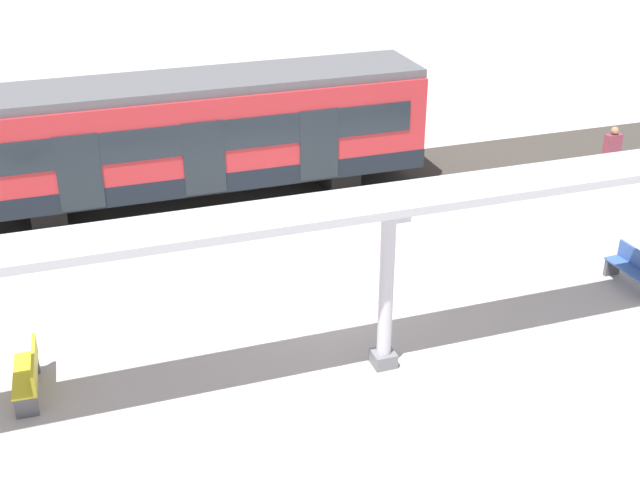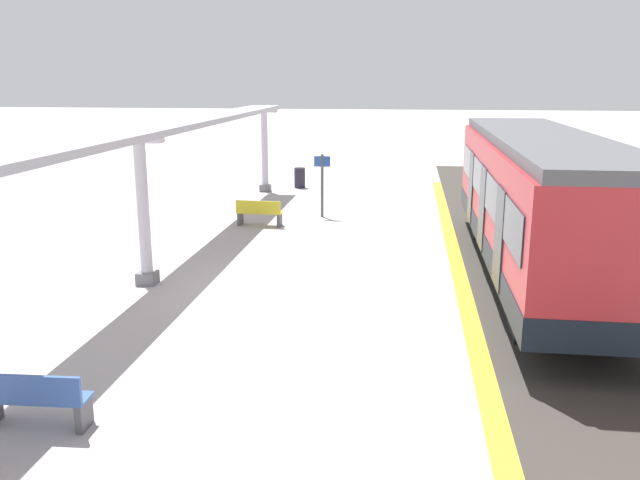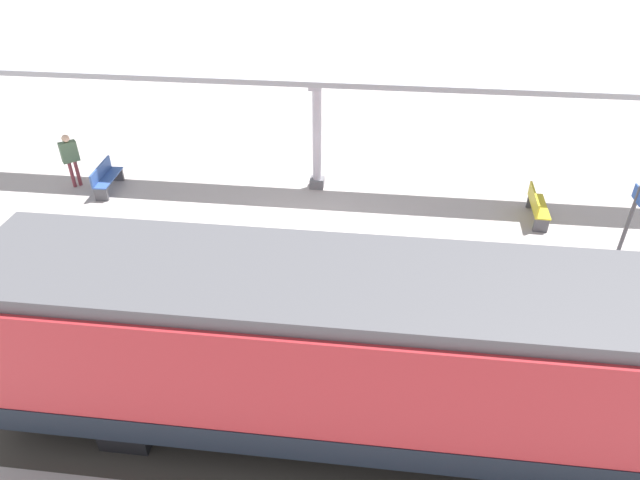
{
  "view_description": "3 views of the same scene",
  "coord_description": "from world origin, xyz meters",
  "px_view_note": "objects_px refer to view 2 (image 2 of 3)",
  "views": [
    {
      "loc": [
        15.94,
        -5.34,
        9.55
      ],
      "look_at": [
        0.86,
        -0.26,
        1.52
      ],
      "focal_mm": 46.51,
      "sensor_mm": 36.0,
      "label": 1
    },
    {
      "loc": [
        -2.48,
        14.58,
        4.79
      ],
      "look_at": [
        -0.58,
        0.26,
        1.24
      ],
      "focal_mm": 37.39,
      "sensor_mm": 36.0,
      "label": 2
    },
    {
      "loc": [
        -12.51,
        -1.86,
        8.72
      ],
      "look_at": [
        -1.79,
        -0.59,
        1.53
      ],
      "focal_mm": 31.78,
      "sensor_mm": 36.0,
      "label": 3
    }
  ],
  "objects_px": {
    "bench_mid_platform": "(259,213)",
    "platform_info_sign": "(322,179)",
    "canopy_pillar_nearest": "(265,150)",
    "train_near_carriage": "(538,203)",
    "bench_near_end": "(34,400)",
    "canopy_pillar_second": "(143,211)",
    "trash_bin": "(300,178)"
  },
  "relations": [
    {
      "from": "bench_near_end",
      "to": "bench_mid_platform",
      "type": "xyz_separation_m",
      "value": [
        -0.23,
        -13.19,
        0.0
      ]
    },
    {
      "from": "canopy_pillar_nearest",
      "to": "bench_near_end",
      "type": "height_order",
      "value": "canopy_pillar_nearest"
    },
    {
      "from": "canopy_pillar_nearest",
      "to": "platform_info_sign",
      "type": "relative_size",
      "value": 1.57
    },
    {
      "from": "canopy_pillar_nearest",
      "to": "bench_mid_platform",
      "type": "xyz_separation_m",
      "value": [
        -1.24,
        6.71,
        -1.32
      ]
    },
    {
      "from": "canopy_pillar_second",
      "to": "platform_info_sign",
      "type": "bearing_deg",
      "value": -110.45
    },
    {
      "from": "train_near_carriage",
      "to": "bench_near_end",
      "type": "relative_size",
      "value": 8.39
    },
    {
      "from": "canopy_pillar_nearest",
      "to": "canopy_pillar_second",
      "type": "bearing_deg",
      "value": 90.0
    },
    {
      "from": "canopy_pillar_second",
      "to": "bench_near_end",
      "type": "relative_size",
      "value": 2.28
    },
    {
      "from": "trash_bin",
      "to": "platform_info_sign",
      "type": "height_order",
      "value": "platform_info_sign"
    },
    {
      "from": "trash_bin",
      "to": "canopy_pillar_nearest",
      "type": "bearing_deg",
      "value": 41.68
    },
    {
      "from": "train_near_carriage",
      "to": "canopy_pillar_nearest",
      "type": "xyz_separation_m",
      "value": [
        9.18,
        -11.42,
        -0.07
      ]
    },
    {
      "from": "bench_mid_platform",
      "to": "trash_bin",
      "type": "relative_size",
      "value": 1.71
    },
    {
      "from": "canopy_pillar_nearest",
      "to": "bench_mid_platform",
      "type": "distance_m",
      "value": 6.95
    },
    {
      "from": "canopy_pillar_second",
      "to": "bench_mid_platform",
      "type": "relative_size",
      "value": 2.28
    },
    {
      "from": "train_near_carriage",
      "to": "platform_info_sign",
      "type": "xyz_separation_m",
      "value": [
        6.08,
        -6.45,
        -0.5
      ]
    },
    {
      "from": "train_near_carriage",
      "to": "bench_near_end",
      "type": "xyz_separation_m",
      "value": [
        8.18,
        8.49,
        -1.39
      ]
    },
    {
      "from": "bench_mid_platform",
      "to": "train_near_carriage",
      "type": "bearing_deg",
      "value": 149.38
    },
    {
      "from": "train_near_carriage",
      "to": "canopy_pillar_second",
      "type": "bearing_deg",
      "value": 11.52
    },
    {
      "from": "canopy_pillar_second",
      "to": "platform_info_sign",
      "type": "height_order",
      "value": "canopy_pillar_second"
    },
    {
      "from": "canopy_pillar_nearest",
      "to": "canopy_pillar_second",
      "type": "relative_size",
      "value": 1.0
    },
    {
      "from": "canopy_pillar_nearest",
      "to": "platform_info_sign",
      "type": "height_order",
      "value": "canopy_pillar_nearest"
    },
    {
      "from": "bench_near_end",
      "to": "bench_mid_platform",
      "type": "distance_m",
      "value": 13.19
    },
    {
      "from": "bench_mid_platform",
      "to": "platform_info_sign",
      "type": "xyz_separation_m",
      "value": [
        -1.86,
        -1.75,
        0.89
      ]
    },
    {
      "from": "train_near_carriage",
      "to": "bench_near_end",
      "type": "distance_m",
      "value": 11.87
    },
    {
      "from": "canopy_pillar_second",
      "to": "trash_bin",
      "type": "xyz_separation_m",
      "value": [
        -1.31,
        -14.45,
        -1.31
      ]
    },
    {
      "from": "canopy_pillar_second",
      "to": "trash_bin",
      "type": "relative_size",
      "value": 3.89
    },
    {
      "from": "canopy_pillar_second",
      "to": "platform_info_sign",
      "type": "distance_m",
      "value": 8.89
    },
    {
      "from": "bench_mid_platform",
      "to": "platform_info_sign",
      "type": "height_order",
      "value": "platform_info_sign"
    },
    {
      "from": "train_near_carriage",
      "to": "platform_info_sign",
      "type": "bearing_deg",
      "value": -46.69
    },
    {
      "from": "train_near_carriage",
      "to": "canopy_pillar_second",
      "type": "height_order",
      "value": "train_near_carriage"
    },
    {
      "from": "bench_mid_platform",
      "to": "platform_info_sign",
      "type": "bearing_deg",
      "value": -136.86
    },
    {
      "from": "train_near_carriage",
      "to": "canopy_pillar_second",
      "type": "relative_size",
      "value": 3.68
    }
  ]
}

